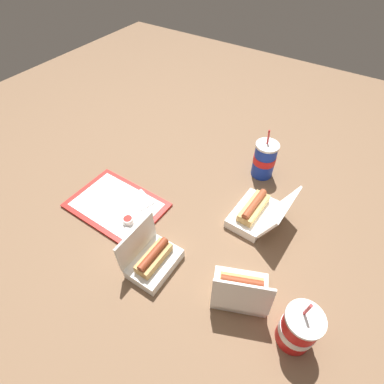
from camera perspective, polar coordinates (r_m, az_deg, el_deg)
The scene contains 10 objects.
ground_plane at distance 1.22m, azimuth -1.17°, elevation -2.62°, with size 3.20×3.20×0.00m, color brown.
food_tray at distance 1.25m, azimuth -14.17°, elevation -2.47°, with size 0.37×0.27×0.01m.
ketchup_cup at distance 1.16m, azimuth -12.08°, elevation -5.26°, with size 0.04×0.04×0.02m.
napkin_stack at distance 1.23m, azimuth -10.35°, elevation -1.82°, with size 0.10×0.10×0.00m, color white.
plastic_fork at distance 1.17m, azimuth -12.61°, elevation -5.78°, with size 0.11×0.01×0.01m, color white.
clamshell_hotdog_right at distance 0.99m, azimuth 9.18°, elevation -17.93°, with size 0.21×0.19×0.17m.
clamshell_hotdog_corner at distance 1.17m, azimuth 12.05°, elevation -3.74°, with size 0.20×0.21×0.16m.
clamshell_hotdog_back at distance 1.03m, azimuth -7.57°, elevation -12.57°, with size 0.13×0.18×0.16m.
soda_cup_right at distance 0.94m, azimuth 19.62°, elevation -23.32°, with size 0.10×0.10×0.21m.
soda_cup_center at distance 1.33m, azimuth 13.62°, elevation 6.05°, with size 0.10×0.10×0.22m.
Camera 1 is at (-0.45, 0.65, 0.92)m, focal length 28.00 mm.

